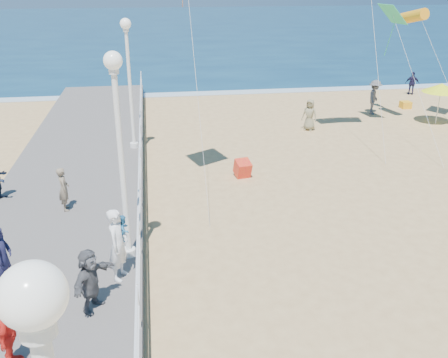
{
  "coord_description": "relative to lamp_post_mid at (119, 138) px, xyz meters",
  "views": [
    {
      "loc": [
        -4.57,
        -11.7,
        7.33
      ],
      "look_at": [
        -2.5,
        2.0,
        1.6
      ],
      "focal_mm": 40.0,
      "sensor_mm": 36.0,
      "label": 1
    }
  ],
  "objects": [
    {
      "name": "woman_holding_toddler",
      "position": [
        -0.17,
        -1.01,
        -2.34
      ],
      "size": [
        0.65,
        0.78,
        1.84
      ],
      "primitive_type": "imported",
      "rotation": [
        0.0,
        0.0,
        1.21
      ],
      "color": "white",
      "rests_on": "boardwalk"
    },
    {
      "name": "beach_chair_left",
      "position": [
        15.57,
        15.01,
        -3.46
      ],
      "size": [
        0.55,
        0.55,
        0.4
      ],
      "primitive_type": "cube",
      "color": "#FFA91A",
      "rests_on": "ground"
    },
    {
      "name": "ocean",
      "position": [
        5.35,
        65.0,
        -3.65
      ],
      "size": [
        160.0,
        90.0,
        0.05
      ],
      "primitive_type": "cube",
      "color": "#0D314F",
      "rests_on": "ground"
    },
    {
      "name": "box_kite",
      "position": [
        4.17,
        5.92,
        -3.36
      ],
      "size": [
        0.68,
        0.8,
        0.74
      ],
      "primitive_type": "cube",
      "rotation": [
        0.31,
        0.0,
        0.19
      ],
      "color": "red",
      "rests_on": "ground"
    },
    {
      "name": "toddler_held",
      "position": [
        -0.02,
        -0.86,
        -2.03
      ],
      "size": [
        0.4,
        0.45,
        0.76
      ],
      "primitive_type": "imported",
      "rotation": [
        0.0,
        0.0,
        1.21
      ],
      "color": "teal",
      "rests_on": "boardwalk"
    },
    {
      "name": "surf_line",
      "position": [
        5.35,
        20.5,
        -3.63
      ],
      "size": [
        160.0,
        1.2,
        0.04
      ],
      "primitive_type": "cube",
      "color": "white",
      "rests_on": "ground"
    },
    {
      "name": "beach_umbrella",
      "position": [
        15.55,
        11.67,
        -1.75
      ],
      "size": [
        1.9,
        1.9,
        2.14
      ],
      "color": "white",
      "rests_on": "ground"
    },
    {
      "name": "ground",
      "position": [
        5.35,
        0.0,
        -3.66
      ],
      "size": [
        160.0,
        160.0,
        0.0
      ],
      "primitive_type": "plane",
      "color": "tan",
      "rests_on": "ground"
    },
    {
      "name": "beach_walker_b",
      "position": [
        17.61,
        18.25,
        -2.92
      ],
      "size": [
        0.94,
        0.66,
        1.48
      ],
      "primitive_type": "imported",
      "rotation": [
        0.0,
        0.0,
        2.76
      ],
      "color": "#1C1937",
      "rests_on": "ground"
    },
    {
      "name": "beach_walker_c",
      "position": [
        8.63,
        11.61,
        -2.88
      ],
      "size": [
        0.91,
        0.86,
        1.56
      ],
      "primitive_type": "imported",
      "rotation": [
        0.0,
        0.0,
        -0.65
      ],
      "color": "#847D5B",
      "rests_on": "ground"
    },
    {
      "name": "railing",
      "position": [
        0.3,
        0.0,
        -2.41
      ],
      "size": [
        0.05,
        42.0,
        0.55
      ],
      "color": "white",
      "rests_on": "boardwalk"
    },
    {
      "name": "boardwalk",
      "position": [
        -2.15,
        0.0,
        -3.46
      ],
      "size": [
        5.0,
        44.0,
        0.4
      ],
      "primitive_type": "cube",
      "color": "slate",
      "rests_on": "ground"
    },
    {
      "name": "lamp_post_mid",
      "position": [
        0.0,
        0.0,
        0.0
      ],
      "size": [
        0.44,
        0.44,
        5.32
      ],
      "color": "white",
      "rests_on": "boardwalk"
    },
    {
      "name": "spectator_6",
      "position": [
        -2.04,
        3.12,
        -2.56
      ],
      "size": [
        0.43,
        0.57,
        1.41
      ],
      "primitive_type": "imported",
      "rotation": [
        0.0,
        0.0,
        1.77
      ],
      "color": "#7C6B55",
      "rests_on": "boardwalk"
    },
    {
      "name": "spectator_0",
      "position": [
        -2.79,
        -1.12,
        -2.43
      ],
      "size": [
        0.45,
        0.64,
        1.66
      ],
      "primitive_type": "imported",
      "rotation": [
        0.0,
        0.0,
        1.47
      ],
      "color": "#1C1C3E",
      "rests_on": "boardwalk"
    },
    {
      "name": "kite_diamond_green",
      "position": [
        12.31,
        11.49,
        1.89
      ],
      "size": [
        1.11,
        1.4,
        0.91
      ],
      "primitive_type": "cube",
      "rotation": [
        0.77,
        0.0,
        1.72
      ],
      "color": "#27B973"
    },
    {
      "name": "spectator_5",
      "position": [
        -0.73,
        -2.18,
        -2.52
      ],
      "size": [
        1.05,
        1.42,
        1.49
      ],
      "primitive_type": "imported",
      "rotation": [
        0.0,
        0.0,
        1.07
      ],
      "color": "#535357",
      "rests_on": "boardwalk"
    },
    {
      "name": "kite_windsock",
      "position": [
        13.69,
        12.05,
        1.73
      ],
      "size": [
        1.03,
        2.79,
        1.1
      ],
      "primitive_type": "cylinder",
      "rotation": [
        1.36,
        0.0,
        0.17
      ],
      "color": "orange"
    },
    {
      "name": "lamp_post_far",
      "position": [
        0.0,
        9.0,
        0.0
      ],
      "size": [
        0.44,
        0.44,
        5.32
      ],
      "color": "white",
      "rests_on": "boardwalk"
    },
    {
      "name": "beach_walker_a",
      "position": [
        13.12,
        14.06,
        -2.71
      ],
      "size": [
        1.27,
        1.42,
        1.91
      ],
      "primitive_type": "imported",
      "rotation": [
        0.0,
        0.0,
        1.0
      ],
      "color": "#4F4F54",
      "rests_on": "ground"
    },
    {
      "name": "spectator_3",
      "position": [
        -2.08,
        -3.76,
        -2.52
      ],
      "size": [
        0.43,
        0.89,
        1.48
      ],
      "primitive_type": "imported",
      "rotation": [
        0.0,
        0.0,
        1.65
      ],
      "color": "red",
      "rests_on": "boardwalk"
    }
  ]
}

